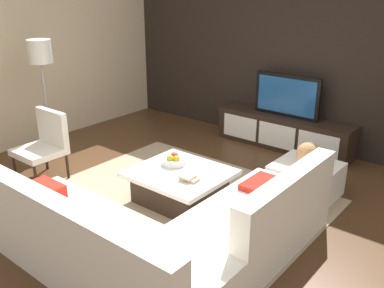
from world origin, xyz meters
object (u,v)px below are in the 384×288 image
at_px(coffee_table, 180,185).
at_px(decorative_ball, 308,154).
at_px(accent_chair_near, 45,141).
at_px(sectional_couch, 163,235).
at_px(ottoman, 305,180).
at_px(fruit_bowl, 174,161).
at_px(floor_lamp, 41,59).
at_px(television, 287,96).
at_px(media_console, 284,132).
at_px(book_stack, 189,178).

xyz_separation_m(coffee_table, decorative_ball, (1.05, 1.03, 0.33)).
bearing_deg(accent_chair_near, sectional_couch, -7.98).
bearing_deg(sectional_couch, accent_chair_near, 170.79).
bearing_deg(decorative_ball, ottoman, 0.00).
relative_size(fruit_bowl, decorative_ball, 1.03).
xyz_separation_m(floor_lamp, decorative_ball, (3.52, 1.08, -0.85)).
relative_size(television, coffee_table, 0.97).
distance_m(media_console, book_stack, 2.42).
bearing_deg(book_stack, ottoman, 54.26).
relative_size(coffee_table, accent_chair_near, 1.21).
height_order(accent_chair_near, floor_lamp, floor_lamp).
relative_size(television, accent_chair_near, 1.17).
height_order(coffee_table, decorative_ball, decorative_ball).
bearing_deg(television, sectional_couch, -80.80).
relative_size(television, sectional_couch, 0.42).
bearing_deg(floor_lamp, sectional_couch, -16.30).
bearing_deg(sectional_couch, media_console, 99.20).
xyz_separation_m(television, sectional_couch, (0.53, -3.25, -0.53)).
bearing_deg(television, coffee_table, -92.49).
bearing_deg(television, book_stack, -87.07).
bearing_deg(ottoman, book_stack, -125.74).
distance_m(media_console, decorative_ball, 1.61).
distance_m(coffee_table, book_stack, 0.33).
bearing_deg(accent_chair_near, ottoman, 30.93).
relative_size(sectional_couch, accent_chair_near, 2.78).
distance_m(accent_chair_near, floor_lamp, 1.26).
relative_size(television, book_stack, 4.93).
height_order(coffee_table, book_stack, book_stack).
relative_size(sectional_couch, fruit_bowl, 8.65).
distance_m(floor_lamp, book_stack, 2.87).
height_order(sectional_couch, fruit_bowl, sectional_couch).
bearing_deg(ottoman, television, 126.86).
distance_m(fruit_bowl, decorative_ball, 1.55).
xyz_separation_m(coffee_table, book_stack, (0.22, -0.12, 0.21)).
relative_size(ottoman, decorative_ball, 2.58).
bearing_deg(ottoman, accent_chair_near, -150.30).
bearing_deg(fruit_bowl, book_stack, -28.15).
distance_m(television, coffee_table, 2.38).
bearing_deg(fruit_bowl, sectional_couch, -52.60).
bearing_deg(fruit_bowl, decorative_ball, 37.16).
xyz_separation_m(floor_lamp, fruit_bowl, (2.29, 0.15, -0.95)).
relative_size(media_console, book_stack, 10.12).
xyz_separation_m(fruit_bowl, book_stack, (0.40, -0.22, -0.02)).
height_order(coffee_table, fruit_bowl, fruit_bowl).
bearing_deg(sectional_couch, television, 99.20).
relative_size(media_console, fruit_bowl, 7.46).
bearing_deg(ottoman, media_console, 126.87).
distance_m(media_console, floor_lamp, 3.66).
xyz_separation_m(accent_chair_near, ottoman, (2.80, 1.60, -0.29)).
height_order(television, decorative_ball, television).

